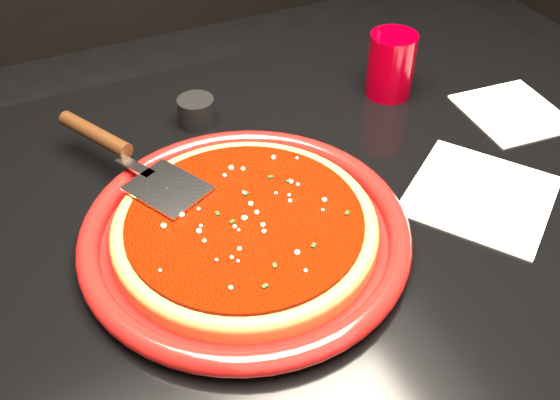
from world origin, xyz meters
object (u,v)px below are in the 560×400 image
object	(u,v)px
cup	(391,65)
ramekin	(196,111)
table	(291,368)
pizza_server	(130,156)
plate	(245,232)

from	to	relation	value
cup	ramekin	world-z (taller)	cup
table	pizza_server	bearing A→B (deg)	144.60
plate	table	bearing A→B (deg)	22.53
table	cup	xyz separation A→B (m)	(0.25, 0.18, 0.43)
table	cup	size ratio (longest dim) A/B	11.71
table	ramekin	distance (m)	0.46
cup	ramekin	size ratio (longest dim) A/B	1.86
table	plate	world-z (taller)	plate
pizza_server	cup	bearing A→B (deg)	-20.52
ramekin	plate	bearing A→B (deg)	-96.54
plate	pizza_server	world-z (taller)	pizza_server
plate	pizza_server	distance (m)	0.19
table	ramekin	world-z (taller)	ramekin
cup	ramekin	xyz separation A→B (m)	(-0.31, 0.05, -0.03)
table	pizza_server	size ratio (longest dim) A/B	3.83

